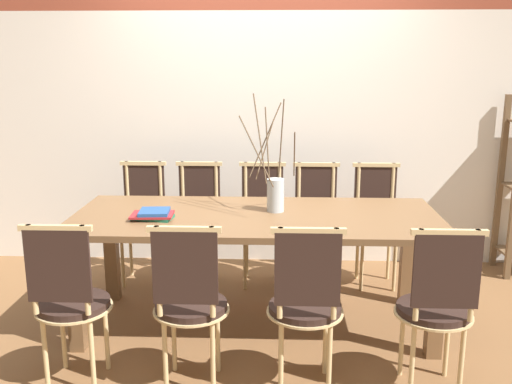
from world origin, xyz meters
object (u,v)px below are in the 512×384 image
Objects in this scene: chair_near_center at (306,301)px; dining_table at (256,229)px; chair_far_center at (262,219)px; vase_centerpiece at (275,191)px; book_stack at (153,215)px.

dining_table is at bearing 110.41° from chair_near_center.
vase_centerpiece is at bearing 98.65° from chair_far_center.
book_stack is (-0.76, -0.21, -0.11)m from vase_centerpiece.
chair_near_center is at bearing -69.59° from dining_table.
chair_far_center is 0.79m from vase_centerpiece.
vase_centerpiece is 2.86× the size of book_stack.
dining_table is 0.84m from chair_near_center.
vase_centerpiece is at bearing 15.40° from book_stack.
dining_table is at bearing -142.64° from vase_centerpiece.
vase_centerpiece is (0.12, 0.09, 0.23)m from dining_table.
vase_centerpiece is at bearing 100.91° from chair_near_center.
vase_centerpiece reaches higher than book_stack.
dining_table is 3.09× the size of vase_centerpiece.
chair_near_center is 1.24× the size of vase_centerpiece.
chair_near_center reaches higher than dining_table.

